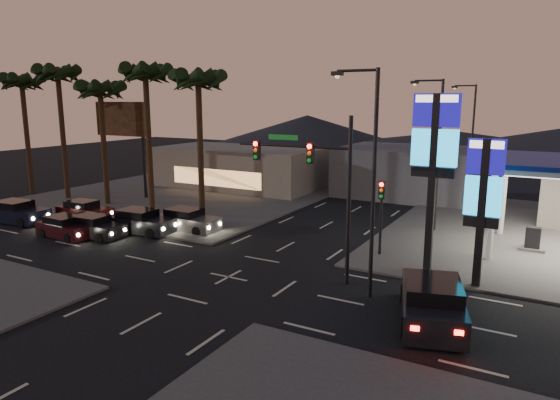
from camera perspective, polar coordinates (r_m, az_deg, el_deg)
The scene contains 26 objects.
ground at distance 25.32m, azimuth -5.90°, elevation -8.76°, with size 140.00×140.00×0.00m, color black.
corner_lot_nw at distance 47.04m, azimuth -10.74°, elevation 0.63°, with size 24.00×24.00×0.12m, color #47443F.
pylon_sign_tall at distance 25.55m, azimuth 17.23°, elevation 5.72°, with size 2.20×0.35×9.00m.
pylon_sign_short at distance 24.39m, azimuth 22.23°, elevation 1.00°, with size 1.60×0.35×7.00m.
traffic_signal_mast at distance 23.86m, azimuth 4.04°, elevation 3.00°, with size 6.10×0.39×8.00m.
pedestal_signal at distance 28.24m, azimuth 11.50°, elevation -0.63°, with size 0.32×0.39×4.30m.
streetlight_near at distance 21.76m, azimuth 10.21°, elevation 3.34°, with size 2.14×0.25×10.00m.
streetlight_mid at distance 34.24m, azimuth 17.38°, elevation 5.89°, with size 2.14×0.25×10.00m.
streetlight_far at distance 48.00m, azimuth 20.90°, elevation 7.11°, with size 2.14×0.25×10.00m.
palm_a at distance 36.78m, azimuth -9.31°, elevation 12.40°, with size 4.41×4.41×10.86m.
palm_b at distance 40.08m, azimuth -15.10°, elevation 12.84°, with size 4.41×4.41×11.46m.
palm_c at distance 43.68m, azimuth -19.83°, elevation 10.99°, with size 4.41×4.41×10.26m.
palm_d at distance 47.56m, azimuth -24.01°, elevation 12.20°, with size 4.41×4.41×11.66m.
palm_e at distance 51.61m, azimuth -27.38°, elevation 11.18°, with size 4.41×4.41×11.06m.
billboard at distance 47.21m, azimuth -17.62°, elevation 8.01°, with size 6.00×0.30×8.50m.
building_far_west at distance 50.29m, azimuth -4.68°, elevation 3.72°, with size 16.00×8.00×4.00m, color #726B5B.
building_far_mid at distance 47.34m, azimuth 14.49°, elevation 3.16°, with size 12.00×9.00×4.40m, color #4C4C51.
hill_left at distance 88.53m, azimuth 3.13°, elevation 7.71°, with size 40.00×40.00×6.00m, color black.
hill_center at distance 80.86m, azimuth 19.34°, elevation 6.03°, with size 60.00×60.00×4.00m, color black.
car_lane_a_front at distance 34.36m, azimuth -20.52°, elevation -2.90°, with size 4.30×1.94×1.38m.
car_lane_a_mid at distance 34.93m, azimuth -23.33°, elevation -2.90°, with size 4.27×1.98×1.36m.
car_lane_a_rear at distance 40.56m, azimuth -27.91°, elevation -1.27°, with size 4.96×2.39×1.57m.
car_lane_b_front at distance 34.24m, azimuth -10.56°, elevation -2.32°, with size 4.58×1.96×1.48m.
car_lane_b_mid at distance 34.46m, azimuth -15.67°, elevation -2.42°, with size 4.85×2.27×1.54m.
car_lane_b_rear at distance 39.59m, azimuth -21.46°, elevation -1.14°, with size 4.33×2.04×1.38m.
suv_station at distance 21.05m, azimuth 16.96°, elevation -11.06°, with size 3.66×5.79×1.80m.
Camera 1 is at (13.75, -19.40, 8.71)m, focal length 32.00 mm.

